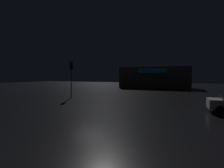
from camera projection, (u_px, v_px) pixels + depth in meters
ground_plane at (89, 108)px, 15.35m from camera, size 120.00×120.00×0.00m
store_building at (155, 78)px, 41.25m from camera, size 15.35×6.91×4.74m
traffic_signal_opposite at (71, 71)px, 22.29m from camera, size 0.42×0.42×4.50m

